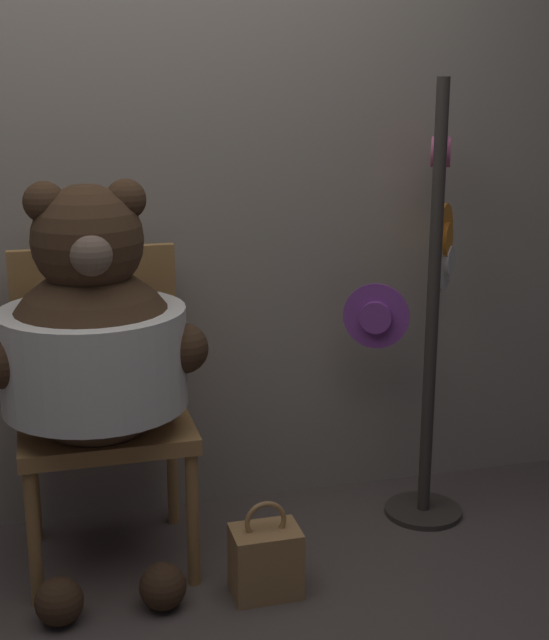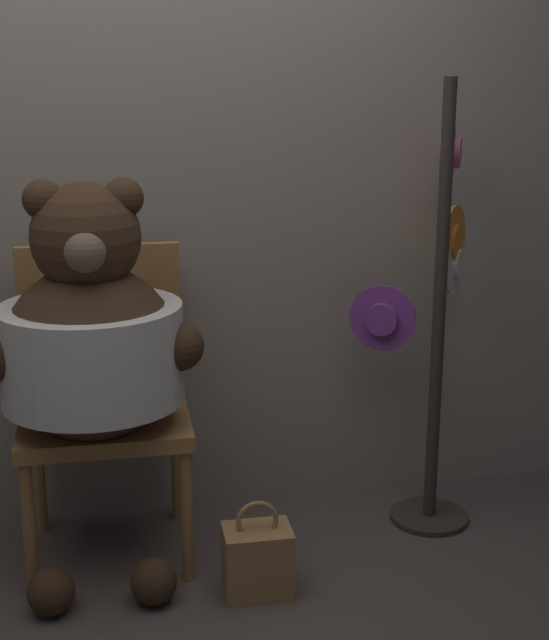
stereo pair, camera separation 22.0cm
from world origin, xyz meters
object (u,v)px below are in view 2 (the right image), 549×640
object	(u,v)px
hat_display_rack	(434,313)
handbag_on_ground	(257,559)
chair	(104,390)
teddy_bear	(91,342)

from	to	relation	value
hat_display_rack	handbag_on_ground	world-z (taller)	hat_display_rack
chair	hat_display_rack	xyz separation A→B (m)	(1.13, 0.01, 0.21)
hat_display_rack	handbag_on_ground	bearing A→B (deg)	-149.19
handbag_on_ground	chair	bearing A→B (deg)	137.49
teddy_bear	handbag_on_ground	world-z (taller)	teddy_bear
chair	handbag_on_ground	world-z (taller)	chair
chair	hat_display_rack	world-z (taller)	hat_display_rack
teddy_bear	hat_display_rack	distance (m)	1.17
hat_display_rack	handbag_on_ground	distance (m)	1.03
chair	teddy_bear	distance (m)	0.27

